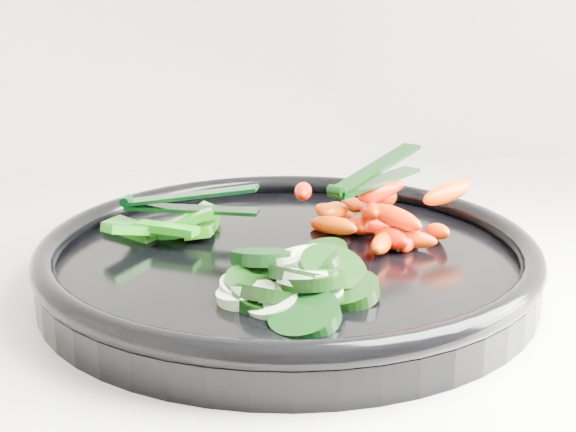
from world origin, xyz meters
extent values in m
cylinder|color=black|center=(-0.38, 1.62, 0.94)|extent=(0.48, 0.48, 0.02)
torus|color=black|center=(-0.38, 1.62, 0.96)|extent=(0.49, 0.49, 0.02)
cylinder|color=black|center=(-0.39, 1.50, 0.96)|extent=(0.06, 0.06, 0.03)
cylinder|color=#C6E7B9|center=(-0.41, 1.52, 0.96)|extent=(0.05, 0.05, 0.02)
cylinder|color=black|center=(-0.41, 1.54, 0.96)|extent=(0.06, 0.06, 0.03)
cylinder|color=#D5F8C6|center=(-0.42, 1.54, 0.96)|extent=(0.03, 0.04, 0.02)
cylinder|color=black|center=(-0.41, 1.55, 0.96)|extent=(0.06, 0.06, 0.03)
cylinder|color=beige|center=(-0.42, 1.55, 0.96)|extent=(0.04, 0.04, 0.02)
cylinder|color=black|center=(-0.36, 1.53, 0.96)|extent=(0.06, 0.06, 0.02)
cylinder|color=#CDEDBE|center=(-0.37, 1.53, 0.96)|extent=(0.04, 0.04, 0.02)
cylinder|color=black|center=(-0.41, 1.55, 0.96)|extent=(0.07, 0.07, 0.02)
cylinder|color=beige|center=(-0.43, 1.54, 0.96)|extent=(0.04, 0.04, 0.01)
cylinder|color=black|center=(-0.41, 1.53, 0.96)|extent=(0.06, 0.06, 0.02)
cylinder|color=beige|center=(-0.42, 1.55, 0.96)|extent=(0.05, 0.05, 0.02)
cylinder|color=black|center=(-0.41, 1.55, 0.96)|extent=(0.05, 0.05, 0.02)
cylinder|color=beige|center=(-0.42, 1.53, 0.96)|extent=(0.03, 0.03, 0.02)
cylinder|color=black|center=(-0.37, 1.56, 0.97)|extent=(0.05, 0.05, 0.02)
cylinder|color=#D2EDBD|center=(-0.38, 1.57, 0.97)|extent=(0.03, 0.03, 0.02)
cylinder|color=black|center=(-0.40, 1.58, 0.97)|extent=(0.06, 0.06, 0.02)
cylinder|color=beige|center=(-0.39, 1.57, 0.97)|extent=(0.03, 0.03, 0.01)
cylinder|color=black|center=(-0.39, 1.54, 0.97)|extent=(0.06, 0.06, 0.03)
cylinder|color=beige|center=(-0.39, 1.53, 0.97)|extent=(0.04, 0.04, 0.02)
cylinder|color=black|center=(-0.36, 1.55, 0.97)|extent=(0.06, 0.06, 0.03)
cylinder|color=beige|center=(-0.38, 1.56, 0.97)|extent=(0.04, 0.04, 0.02)
cylinder|color=black|center=(-0.37, 1.58, 0.97)|extent=(0.05, 0.05, 0.02)
cylinder|color=beige|center=(-0.39, 1.57, 0.97)|extent=(0.04, 0.04, 0.02)
cylinder|color=black|center=(-0.38, 1.53, 0.97)|extent=(0.05, 0.05, 0.02)
cylinder|color=beige|center=(-0.38, 1.54, 0.97)|extent=(0.04, 0.04, 0.02)
ellipsoid|color=#EE0F00|center=(-0.29, 1.63, 0.96)|extent=(0.04, 0.05, 0.03)
ellipsoid|color=#F83500|center=(-0.31, 1.61, 0.96)|extent=(0.04, 0.05, 0.02)
ellipsoid|color=#FD3600|center=(-0.29, 1.62, 0.96)|extent=(0.04, 0.03, 0.01)
ellipsoid|color=#FF3300|center=(-0.34, 1.66, 0.96)|extent=(0.04, 0.04, 0.03)
ellipsoid|color=#F44800|center=(-0.26, 1.63, 0.96)|extent=(0.02, 0.04, 0.02)
ellipsoid|color=#F01B00|center=(-0.32, 1.66, 0.96)|extent=(0.02, 0.05, 0.02)
ellipsoid|color=#ED0E00|center=(-0.30, 1.62, 0.96)|extent=(0.03, 0.05, 0.02)
ellipsoid|color=#FF2100|center=(-0.31, 1.66, 0.96)|extent=(0.05, 0.03, 0.02)
ellipsoid|color=#EA2D00|center=(-0.31, 1.72, 0.96)|extent=(0.02, 0.04, 0.02)
ellipsoid|color=#EC4800|center=(-0.33, 1.69, 0.96)|extent=(0.04, 0.05, 0.02)
ellipsoid|color=#F15A00|center=(-0.35, 1.62, 0.98)|extent=(0.04, 0.04, 0.02)
ellipsoid|color=#DD3600|center=(-0.29, 1.69, 0.98)|extent=(0.04, 0.06, 0.03)
ellipsoid|color=red|center=(-0.31, 1.65, 0.98)|extent=(0.02, 0.05, 0.02)
ellipsoid|color=#E92A00|center=(-0.30, 1.63, 0.98)|extent=(0.04, 0.05, 0.02)
ellipsoid|color=#E75700|center=(-0.34, 1.66, 0.98)|extent=(0.04, 0.05, 0.02)
ellipsoid|color=red|center=(-0.29, 1.69, 0.98)|extent=(0.04, 0.05, 0.02)
ellipsoid|color=#EF2800|center=(-0.30, 1.65, 0.99)|extent=(0.04, 0.03, 0.02)
ellipsoid|color=red|center=(-0.36, 1.67, 0.99)|extent=(0.02, 0.04, 0.02)
ellipsoid|color=#FE1800|center=(-0.30, 1.67, 0.99)|extent=(0.04, 0.02, 0.02)
ellipsoid|color=#E65000|center=(-0.25, 1.65, 0.99)|extent=(0.06, 0.04, 0.02)
cube|color=#24730A|center=(-0.44, 1.68, 0.96)|extent=(0.03, 0.06, 0.02)
cube|color=#136A0A|center=(-0.44, 1.71, 0.96)|extent=(0.03, 0.05, 0.02)
cube|color=#0A6809|center=(-0.46, 1.68, 0.96)|extent=(0.05, 0.02, 0.01)
cube|color=#106209|center=(-0.45, 1.70, 0.96)|extent=(0.05, 0.06, 0.02)
cube|color=#1E6809|center=(-0.50, 1.69, 0.96)|extent=(0.05, 0.05, 0.01)
cube|color=#0A700C|center=(-0.48, 1.68, 0.96)|extent=(0.03, 0.06, 0.02)
cube|color=#186709|center=(-0.46, 1.67, 0.97)|extent=(0.05, 0.02, 0.02)
cube|color=#0A6809|center=(-0.50, 1.66, 0.97)|extent=(0.05, 0.04, 0.02)
cube|color=#1C750B|center=(-0.47, 1.66, 0.97)|extent=(0.05, 0.04, 0.01)
cylinder|color=black|center=(-0.35, 1.62, 1.00)|extent=(0.01, 0.01, 0.01)
cube|color=black|center=(-0.30, 1.66, 1.00)|extent=(0.09, 0.09, 0.00)
cube|color=black|center=(-0.30, 1.66, 1.01)|extent=(0.09, 0.08, 0.02)
cylinder|color=black|center=(-0.50, 1.70, 0.98)|extent=(0.01, 0.01, 0.01)
cube|color=black|center=(-0.45, 1.69, 0.97)|extent=(0.11, 0.05, 0.00)
cube|color=black|center=(-0.45, 1.69, 0.99)|extent=(0.11, 0.05, 0.02)
camera|label=1|loc=(-0.47, 1.06, 1.16)|focal=50.00mm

